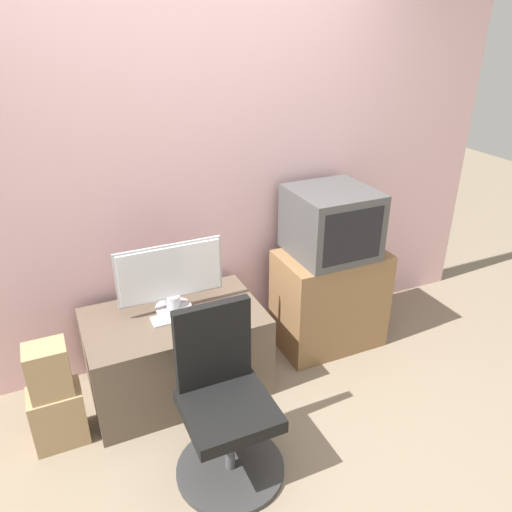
% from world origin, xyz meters
% --- Properties ---
extents(ground_plane, '(12.00, 12.00, 0.00)m').
position_xyz_m(ground_plane, '(0.00, 0.00, 0.00)').
color(ground_plane, '#7F705B').
extents(wall_back, '(4.40, 0.05, 2.60)m').
position_xyz_m(wall_back, '(0.00, 1.32, 1.30)').
color(wall_back, beige).
rests_on(wall_back, ground_plane).
extents(desk, '(1.03, 0.62, 0.53)m').
position_xyz_m(desk, '(-0.29, 0.92, 0.27)').
color(desk, brown).
rests_on(desk, ground_plane).
extents(side_stand, '(0.71, 0.44, 0.69)m').
position_xyz_m(side_stand, '(0.82, 0.96, 0.35)').
color(side_stand, olive).
rests_on(side_stand, ground_plane).
extents(main_monitor, '(0.62, 0.22, 0.42)m').
position_xyz_m(main_monitor, '(-0.26, 0.99, 0.74)').
color(main_monitor, '#B2B2B7').
rests_on(main_monitor, desk).
extents(keyboard, '(0.28, 0.11, 0.01)m').
position_xyz_m(keyboard, '(-0.28, 0.89, 0.54)').
color(keyboard, silver).
rests_on(keyboard, desk).
extents(mouse, '(0.06, 0.04, 0.03)m').
position_xyz_m(mouse, '(-0.06, 0.86, 0.55)').
color(mouse, black).
rests_on(mouse, desk).
extents(crt_tv, '(0.50, 0.51, 0.43)m').
position_xyz_m(crt_tv, '(0.80, 0.98, 0.91)').
color(crt_tv, '#474747').
rests_on(crt_tv, side_stand).
extents(office_chair, '(0.55, 0.55, 0.90)m').
position_xyz_m(office_chair, '(-0.23, 0.25, 0.36)').
color(office_chair, '#333333').
rests_on(office_chair, ground_plane).
extents(cardboard_box_lower, '(0.27, 0.20, 0.33)m').
position_xyz_m(cardboard_box_lower, '(-0.99, 0.77, 0.17)').
color(cardboard_box_lower, '#A3845B').
rests_on(cardboard_box_lower, ground_plane).
extents(cardboard_box_upper, '(0.21, 0.17, 0.29)m').
position_xyz_m(cardboard_box_upper, '(-0.99, 0.77, 0.48)').
color(cardboard_box_upper, '#A3845B').
rests_on(cardboard_box_upper, cardboard_box_lower).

